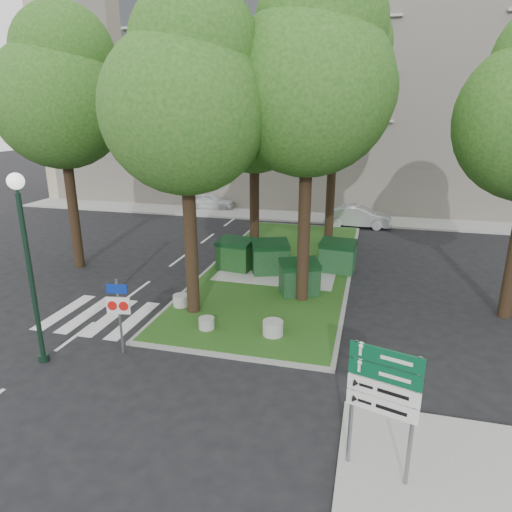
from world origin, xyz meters
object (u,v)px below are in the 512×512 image
(tree_median_near_right, at_px, (312,72))
(street_lamp, at_px, (26,248))
(bollard_mid, at_px, (207,323))
(directional_sign, at_px, (383,393))
(car_white, at_px, (209,201))
(litter_bin, at_px, (337,251))
(tree_median_far, at_px, (338,77))
(tree_median_near_left, at_px, (188,93))
(bollard_left, at_px, (181,300))
(traffic_sign_pole, at_px, (119,306))
(dumpster_d, at_px, (338,256))
(tree_median_mid, at_px, (257,107))
(dumpster_c, at_px, (299,278))
(bollard_right, at_px, (273,328))
(car_silver, at_px, (358,216))
(tree_street_left, at_px, (61,89))
(dumpster_a, at_px, (235,254))
(dumpster_b, at_px, (270,257))

(tree_median_near_right, bearing_deg, street_lamp, -136.98)
(bollard_mid, xyz_separation_m, directional_sign, (5.32, -4.95, 1.60))
(car_white, bearing_deg, litter_bin, -139.93)
(litter_bin, bearing_deg, tree_median_far, 103.81)
(tree_median_near_left, bearing_deg, directional_sign, -45.22)
(tree_median_near_left, relative_size, bollard_left, 18.57)
(car_white, bearing_deg, traffic_sign_pole, -172.52)
(street_lamp, bearing_deg, dumpster_d, 51.84)
(bollard_left, bearing_deg, litter_bin, 54.33)
(dumpster_d, height_order, bollard_mid, dumpster_d)
(tree_median_mid, relative_size, dumpster_c, 5.76)
(dumpster_c, distance_m, bollard_right, 3.59)
(tree_median_far, relative_size, car_silver, 2.98)
(tree_median_near_left, bearing_deg, tree_street_left, 153.43)
(bollard_right, bearing_deg, car_white, 115.66)
(dumpster_a, xyz_separation_m, litter_bin, (4.25, 2.60, -0.31))
(street_lamp, bearing_deg, bollard_right, 26.25)
(dumpster_a, xyz_separation_m, bollard_left, (-0.72, -4.32, -0.47))
(tree_median_near_left, xyz_separation_m, tree_median_far, (3.70, 9.50, 1.00))
(tree_median_mid, height_order, dumpster_c, tree_median_mid)
(tree_median_near_left, height_order, tree_street_left, tree_street_left)
(traffic_sign_pole, bearing_deg, tree_median_near_right, 39.33)
(tree_median_near_right, height_order, tree_median_far, tree_median_far)
(tree_street_left, bearing_deg, dumpster_a, 8.51)
(tree_median_mid, height_order, dumpster_b, tree_median_mid)
(dumpster_d, bearing_deg, bollard_mid, -112.46)
(dumpster_d, xyz_separation_m, directional_sign, (1.74, -11.57, 1.10))
(street_lamp, height_order, car_white, street_lamp)
(street_lamp, height_order, directional_sign, street_lamp)
(tree_street_left, distance_m, bollard_right, 13.21)
(dumpster_d, bearing_deg, dumpster_b, -155.74)
(tree_median_mid, bearing_deg, directional_sign, -66.02)
(tree_median_far, bearing_deg, bollard_right, -93.84)
(tree_median_mid, distance_m, car_white, 13.70)
(tree_street_left, relative_size, dumpster_b, 5.99)
(dumpster_d, distance_m, car_silver, 8.90)
(dumpster_d, bearing_deg, bollard_left, -128.74)
(car_silver, bearing_deg, bollard_mid, 165.65)
(bollard_right, bearing_deg, dumpster_d, 77.66)
(litter_bin, height_order, car_white, car_white)
(tree_median_near_left, height_order, dumpster_d, tree_median_near_left)
(tree_median_near_left, height_order, tree_median_near_right, tree_median_near_right)
(dumpster_b, xyz_separation_m, litter_bin, (2.65, 2.69, -0.33))
(bollard_right, relative_size, bollard_mid, 1.27)
(bollard_left, distance_m, street_lamp, 5.78)
(tree_median_far, distance_m, litter_bin, 8.20)
(tree_street_left, xyz_separation_m, bollard_right, (9.99, -4.63, -7.30))
(bollard_mid, bearing_deg, car_white, 109.73)
(dumpster_d, bearing_deg, tree_median_mid, 170.01)
(bollard_mid, bearing_deg, dumpster_a, 97.86)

